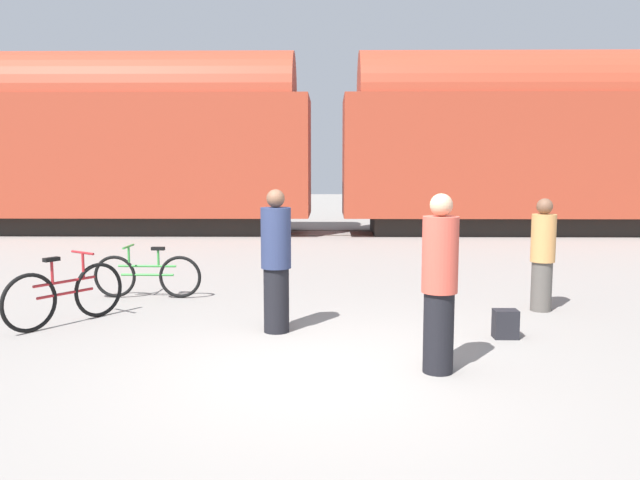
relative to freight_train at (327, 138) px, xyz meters
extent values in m
plane|color=gray|center=(0.00, -12.88, -2.86)|extent=(80.00, 80.00, 0.00)
cube|color=black|center=(-6.06, 0.00, -2.59)|extent=(9.33, 2.12, 0.55)
cube|color=#9E3823|center=(-6.06, 0.00, -0.55)|extent=(11.10, 2.82, 3.52)
cylinder|color=#9E3823|center=(-6.06, 0.00, 1.21)|extent=(10.22, 2.68, 2.68)
cube|color=black|center=(6.06, 0.00, -2.59)|extent=(9.33, 2.12, 0.55)
cube|color=#9E3823|center=(6.06, 0.00, -0.55)|extent=(11.10, 2.82, 3.52)
cylinder|color=#9E3823|center=(6.06, 0.00, 1.21)|extent=(10.22, 2.68, 2.68)
cube|color=#4C4238|center=(0.00, -0.72, -2.85)|extent=(35.22, 0.07, 0.01)
cube|color=#4C4238|center=(0.00, 0.72, -2.85)|extent=(35.22, 0.07, 0.01)
torus|color=black|center=(-3.01, -10.73, -2.49)|extent=(0.45, 0.64, 0.73)
torus|color=black|center=(-3.56, -11.54, -2.49)|extent=(0.45, 0.64, 0.73)
cylinder|color=#A31E23|center=(-3.29, -11.14, -2.31)|extent=(0.51, 0.74, 0.04)
cylinder|color=#A31E23|center=(-3.29, -11.14, -2.46)|extent=(0.47, 0.67, 0.04)
cylinder|color=#A31E23|center=(-3.38, -11.28, -2.15)|extent=(0.04, 0.04, 0.31)
cube|color=black|center=(-3.38, -11.28, -2.00)|extent=(0.18, 0.21, 0.05)
cylinder|color=#A31E23|center=(-3.14, -10.91, -2.14)|extent=(0.04, 0.04, 0.34)
cylinder|color=#A31E23|center=(-3.14, -10.91, -1.97)|extent=(0.40, 0.28, 0.03)
torus|color=black|center=(-3.22, -9.49, -2.53)|extent=(0.66, 0.06, 0.66)
torus|color=black|center=(-2.21, -9.51, -2.53)|extent=(0.66, 0.06, 0.66)
cylinder|color=#338C38|center=(-2.71, -9.50, -2.37)|extent=(0.90, 0.05, 0.04)
cylinder|color=#338C38|center=(-2.71, -9.50, -2.50)|extent=(0.81, 0.05, 0.04)
cylinder|color=#338C38|center=(-2.54, -9.51, -2.23)|extent=(0.04, 0.04, 0.27)
cube|color=black|center=(-2.54, -9.51, -2.09)|extent=(0.20, 0.08, 0.05)
cylinder|color=#338C38|center=(-2.99, -9.50, -2.22)|extent=(0.04, 0.04, 0.30)
cylinder|color=#338C38|center=(-2.99, -9.50, -2.06)|extent=(0.04, 0.46, 0.03)
cylinder|color=black|center=(-0.56, -11.47, -2.47)|extent=(0.31, 0.31, 0.79)
cylinder|color=navy|center=(-0.56, -11.47, -1.70)|extent=(0.37, 0.37, 0.73)
sphere|color=brown|center=(-0.56, -11.47, -1.23)|extent=(0.22, 0.22, 0.22)
cylinder|color=black|center=(1.16, -12.96, -2.46)|extent=(0.30, 0.30, 0.80)
cylinder|color=#CC4C3D|center=(1.16, -12.96, -1.69)|extent=(0.35, 0.35, 0.74)
sphere|color=tan|center=(1.16, -12.96, -1.21)|extent=(0.22, 0.22, 0.22)
cylinder|color=#514C47|center=(3.06, -10.29, -2.51)|extent=(0.28, 0.28, 0.70)
cylinder|color=tan|center=(3.06, -10.29, -1.83)|extent=(0.33, 0.33, 0.66)
sphere|color=brown|center=(3.06, -10.29, -1.39)|extent=(0.22, 0.22, 0.22)
cube|color=black|center=(2.17, -11.72, -2.69)|extent=(0.28, 0.20, 0.34)
camera|label=1|loc=(0.09, -18.92, -0.85)|focal=35.00mm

